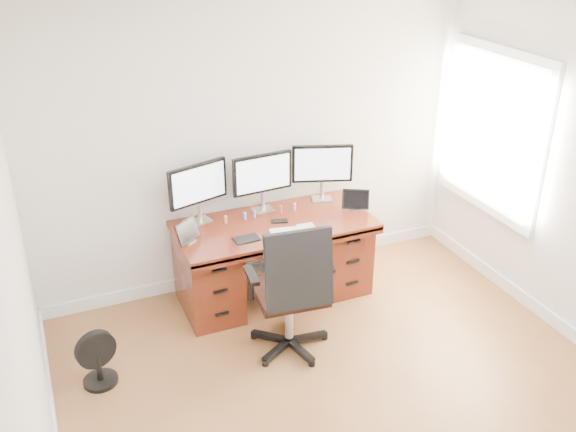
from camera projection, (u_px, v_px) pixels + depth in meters
name	position (u px, v px, depth m)	size (l,w,h in m)	color
ground	(374.00, 431.00, 4.36)	(4.50, 4.50, 0.00)	#8F6037
back_wall	(255.00, 140.00, 5.61)	(4.00, 0.10, 2.70)	white
desk	(273.00, 256.00, 5.69)	(1.70, 0.80, 0.75)	#5A2012
office_chair	(291.00, 311.00, 4.98)	(0.68, 0.67, 1.15)	black
floor_fan	(97.00, 359.00, 4.70)	(0.31, 0.26, 0.44)	black
monitor_left	(198.00, 186.00, 5.38)	(0.54, 0.19, 0.53)	silver
monitor_center	(262.00, 175.00, 5.58)	(0.55, 0.15, 0.53)	silver
monitor_right	(322.00, 166.00, 5.78)	(0.53, 0.21, 0.53)	silver
tablet_left	(188.00, 233.00, 5.16)	(0.23, 0.20, 0.19)	silver
tablet_right	(356.00, 201.00, 5.70)	(0.24, 0.17, 0.19)	silver
keyboard	(288.00, 231.00, 5.35)	(0.31, 0.13, 0.01)	white
trackpad	(307.00, 227.00, 5.42)	(0.14, 0.14, 0.01)	silver
drawing_tablet	(246.00, 239.00, 5.23)	(0.21, 0.13, 0.01)	black
phone	(279.00, 221.00, 5.52)	(0.14, 0.07, 0.01)	black
figurine_orange	(226.00, 219.00, 5.48)	(0.03, 0.03, 0.08)	#F08554
figurine_blue	(245.00, 215.00, 5.54)	(0.03, 0.03, 0.08)	#4688E1
figurine_purple	(254.00, 214.00, 5.57)	(0.03, 0.03, 0.08)	#9B5FC9
figurine_brown	(281.00, 209.00, 5.66)	(0.03, 0.03, 0.08)	brown
figurine_pink	(295.00, 206.00, 5.70)	(0.03, 0.03, 0.08)	pink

